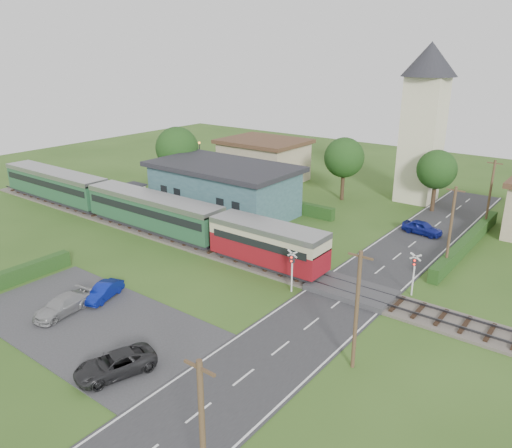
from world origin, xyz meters
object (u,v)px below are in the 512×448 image
Objects in this scene: equipment_hut at (133,196)px; car_park_blue at (104,291)px; pedestrian_far at (149,203)px; crossing_signal_near at (292,265)px; pedestrian_near at (254,232)px; church_tower at (425,112)px; car_park_dark at (115,364)px; car_on_road at (422,228)px; crossing_signal_far at (414,268)px; station_building at (223,188)px; house_west at (264,160)px; train at (132,205)px; car_park_silver at (62,305)px.

equipment_hut is 0.76× the size of car_park_blue.
equipment_hut reaches higher than pedestrian_far.
crossing_signal_near is 0.97× the size of car_park_blue.
equipment_hut is 1.30× the size of pedestrian_near.
church_tower reaches higher than car_park_dark.
car_on_road is at bearing 23.31° from equipment_hut.
crossing_signal_far is 1.67× the size of pedestrian_near.
crossing_signal_far is 29.35m from pedestrian_far.
station_building reaches higher than crossing_signal_far.
church_tower is 31.90m from pedestrian_far.
car_on_road is 16.40m from pedestrian_near.
car_on_road is (24.71, -7.86, -2.10)m from house_west.
car_park_blue is at bearing 104.73° from pedestrian_near.
crossing_signal_far is at bearing -158.05° from pedestrian_near.
car_park_blue is at bearing -45.32° from equipment_hut.
train reaches higher than car_park_silver.
pedestrian_near is at bearing 73.47° from car_park_silver.
station_building is (8.00, 5.79, 0.95)m from equipment_hut.
car_park_blue is at bearing -137.33° from crossing_signal_near.
church_tower is at bearing 48.59° from station_building.
pedestrian_near is (2.74, 17.37, 0.75)m from car_park_silver.
train is 23.02m from house_west.
station_building is 4.74× the size of car_park_blue.
house_west is at bearing 15.83° from pedestrian_far.
crossing_signal_near is 9.25m from pedestrian_near.
train is at bearing -126.56° from church_tower.
pedestrian_far reaches higher than car_park_blue.
crossing_signal_near is 14.32m from car_park_dark.
train reaches higher than crossing_signal_far.
car_park_silver is (-0.44, -2.99, 0.04)m from car_park_blue.
crossing_signal_far is (23.60, -6.60, -0.55)m from station_building.
equipment_hut is at bearing -135.25° from church_tower.
crossing_signal_far reaches higher than pedestrian_far.
crossing_signal_far is at bearing -74.09° from pedestrian_far.
house_west reaches higher than pedestrian_far.
pedestrian_far is at bearing 115.86° from car_park_silver.
car_park_dark is (19.30, -39.50, -2.10)m from house_west.
train is 17.88m from car_park_silver.
crossing_signal_near is at bearing -12.94° from equipment_hut.
crossing_signal_near is 13.50m from car_park_blue.
church_tower reaches higher than train.
crossing_signal_near is 1.67× the size of pedestrian_near.
car_park_silver is at bearing -102.40° from church_tower.
train reaches higher than pedestrian_far.
car_park_dark is (-2.10, -14.09, -1.45)m from crossing_signal_near.
crossing_signal_far is at bearing -15.63° from station_building.
pedestrian_far is (-29.32, 1.03, -0.81)m from crossing_signal_far.
car_park_silver is at bearing -51.45° from equipment_hut.
crossing_signal_far is at bearing -69.98° from church_tower.
church_tower is at bearing 110.02° from crossing_signal_far.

